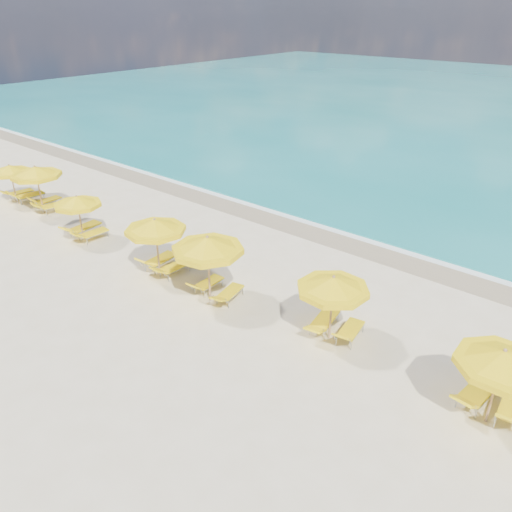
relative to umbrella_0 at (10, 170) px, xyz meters
The scene contains 25 objects.
ground_plane 16.00m from the umbrella_0, ahead, with size 120.00×120.00×0.00m, color beige.
wet_sand_band 17.68m from the umbrella_0, 25.28° to the left, with size 120.00×2.60×0.01m, color tan.
foam_line 18.03m from the umbrella_0, 27.59° to the left, with size 120.00×1.20×0.03m, color white.
whitecap_near 19.85m from the umbrella_0, 59.95° to the left, with size 14.00×0.36×0.05m, color white.
umbrella_0 is the anchor object (origin of this frame).
umbrella_1 2.56m from the umbrella_0, ahead, with size 3.32×3.32×2.54m.
umbrella_2 7.10m from the umbrella_0, ahead, with size 2.21×2.21×2.17m.
umbrella_3 12.38m from the umbrella_0, ahead, with size 2.83×2.83×2.43m.
umbrella_4 15.41m from the umbrella_0, ahead, with size 3.01×3.01×2.63m.
umbrella_5 20.04m from the umbrella_0, ahead, with size 2.92×2.92×2.35m.
umbrella_6 25.18m from the umbrella_0, ahead, with size 2.99×2.99×2.35m.
lounger_0_left 1.78m from the umbrella_0, 133.99° to the left, with size 0.70×1.70×0.62m.
lounger_0_right 1.76m from the umbrella_0, 43.41° to the left, with size 0.88×1.94×0.85m.
lounger_1_left 2.67m from the umbrella_0, 20.10° to the left, with size 0.67×1.76×0.82m.
lounger_1_right 3.44m from the umbrella_0, 11.23° to the left, with size 0.92×1.94×0.75m.
lounger_2_left 6.91m from the umbrella_0, ahead, with size 0.78×2.01×0.77m.
lounger_2_right 7.72m from the umbrella_0, ahead, with size 0.61×1.72×0.67m.
lounger_3_left 12.13m from the umbrella_0, ahead, with size 0.75×1.89×0.84m.
lounger_3_right 13.02m from the umbrella_0, ahead, with size 0.62×1.74×0.70m.
lounger_4_left 14.94m from the umbrella_0, ahead, with size 0.61×1.63×0.69m.
lounger_4_right 16.04m from the umbrella_0, ahead, with size 0.86×1.74×0.62m.
lounger_5_left 19.70m from the umbrella_0, ahead, with size 0.91×1.92×0.66m.
lounger_5_right 20.66m from the umbrella_0, ahead, with size 0.82×1.74×0.75m.
lounger_6_left 24.79m from the umbrella_0, ahead, with size 0.87×1.99×0.79m.
lounger_6_right 25.70m from the umbrella_0, ahead, with size 0.82×1.97×0.91m.
Camera 1 is at (10.89, -11.51, 9.82)m, focal length 35.00 mm.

